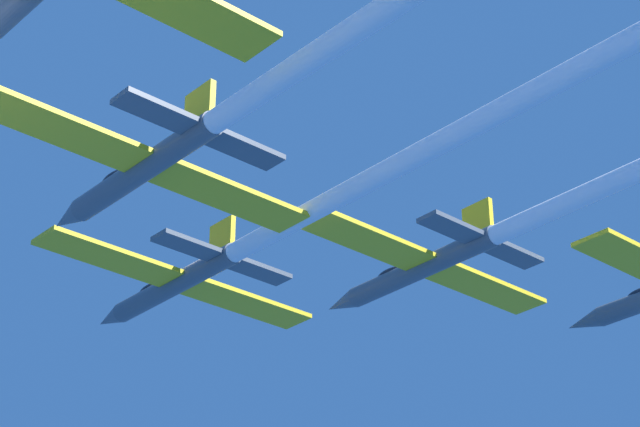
{
  "coord_description": "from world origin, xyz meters",
  "views": [
    {
      "loc": [
        -31.87,
        -46.16,
        -25.35
      ],
      "look_at": [
        -0.22,
        -10.33,
        -0.12
      ],
      "focal_mm": 69.29,
      "sensor_mm": 36.0,
      "label": 1
    }
  ],
  "objects": [
    {
      "name": "jet_left_wing",
      "position": [
        -8.43,
        -16.94,
        -0.28
      ],
      "size": [
        15.43,
        35.91,
        2.56
      ],
      "color": "#4C5660"
    },
    {
      "name": "jet_lead",
      "position": [
        -0.45,
        -9.17,
        0.05
      ],
      "size": [
        15.43,
        38.81,
        2.56
      ],
      "color": "#4C5660"
    },
    {
      "name": "jet_right_wing",
      "position": [
        7.97,
        -17.87,
        0.45
      ],
      "size": [
        15.43,
        38.5,
        2.56
      ],
      "color": "#4C5660"
    }
  ]
}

